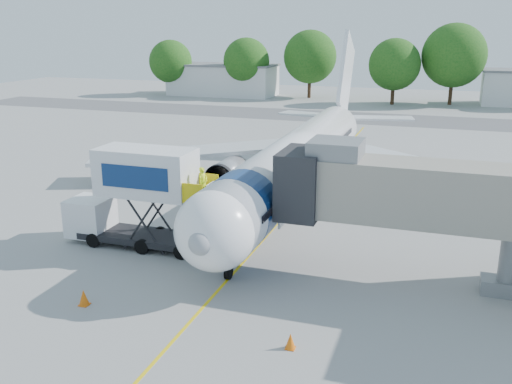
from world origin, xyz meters
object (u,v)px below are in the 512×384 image
(catering_hiloader, at_px, (137,198))
(jet_bridge, at_px, (410,193))
(aircraft, at_px, (300,159))
(ground_tug, at_px, (265,342))

(catering_hiloader, bearing_deg, jet_bridge, 0.01)
(aircraft, bearing_deg, ground_tug, -79.12)
(jet_bridge, distance_m, catering_hiloader, 14.35)
(aircraft, distance_m, ground_tug, 20.22)
(catering_hiloader, xyz_separation_m, ground_tug, (10.07, -8.61, -1.97))
(aircraft, xyz_separation_m, catering_hiloader, (-6.27, -11.12, -0.19))
(aircraft, bearing_deg, catering_hiloader, -119.41)
(aircraft, height_order, ground_tug, aircraft)
(jet_bridge, xyz_separation_m, catering_hiloader, (-14.26, -0.00, -1.58))
(catering_hiloader, bearing_deg, ground_tug, -40.56)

